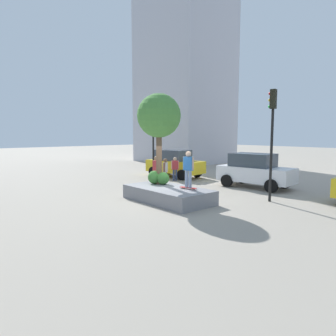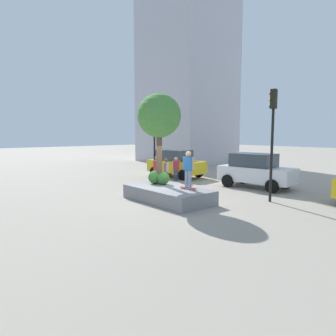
{
  "view_description": "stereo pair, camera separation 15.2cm",
  "coord_description": "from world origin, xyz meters",
  "px_view_note": "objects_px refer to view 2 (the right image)",
  "views": [
    {
      "loc": [
        10.58,
        -9.32,
        3.11
      ],
      "look_at": [
        0.11,
        -0.23,
        1.54
      ],
      "focal_mm": 32.95,
      "sensor_mm": 36.0,
      "label": 1
    },
    {
      "loc": [
        10.68,
        -9.21,
        3.11
      ],
      "look_at": [
        0.11,
        -0.23,
        1.54
      ],
      "focal_mm": 32.95,
      "sensor_mm": 36.0,
      "label": 2
    }
  ],
  "objects_px": {
    "planter_ledge": "(168,194)",
    "police_car": "(256,170)",
    "pedestrian_crossing": "(176,167)",
    "taxi_cab": "(176,163)",
    "traffic_light_corner": "(272,127)",
    "skateboarder": "(188,167)",
    "skateboard": "(188,188)",
    "passerby_with_bag": "(166,169)",
    "traffic_light_median": "(154,134)",
    "plaza_tree": "(159,117)",
    "bystander_watching": "(157,169)"
  },
  "relations": [
    {
      "from": "skateboarder",
      "to": "police_car",
      "type": "distance_m",
      "value": 5.78
    },
    {
      "from": "skateboard",
      "to": "taxi_cab",
      "type": "bearing_deg",
      "value": 142.13
    },
    {
      "from": "police_car",
      "to": "passerby_with_bag",
      "type": "height_order",
      "value": "police_car"
    },
    {
      "from": "planter_ledge",
      "to": "passerby_with_bag",
      "type": "height_order",
      "value": "passerby_with_bag"
    },
    {
      "from": "planter_ledge",
      "to": "police_car",
      "type": "relative_size",
      "value": 0.95
    },
    {
      "from": "traffic_light_corner",
      "to": "bystander_watching",
      "type": "xyz_separation_m",
      "value": [
        -6.58,
        -1.35,
        -2.37
      ]
    },
    {
      "from": "skateboarder",
      "to": "pedestrian_crossing",
      "type": "relative_size",
      "value": 1.04
    },
    {
      "from": "skateboarder",
      "to": "traffic_light_corner",
      "type": "relative_size",
      "value": 0.32
    },
    {
      "from": "skateboard",
      "to": "traffic_light_median",
      "type": "bearing_deg",
      "value": 153.73
    },
    {
      "from": "taxi_cab",
      "to": "planter_ledge",
      "type": "bearing_deg",
      "value": -44.17
    },
    {
      "from": "bystander_watching",
      "to": "traffic_light_median",
      "type": "bearing_deg",
      "value": 145.58
    },
    {
      "from": "plaza_tree",
      "to": "taxi_cab",
      "type": "distance_m",
      "value": 7.61
    },
    {
      "from": "pedestrian_crossing",
      "to": "plaza_tree",
      "type": "bearing_deg",
      "value": -50.61
    },
    {
      "from": "passerby_with_bag",
      "to": "traffic_light_median",
      "type": "bearing_deg",
      "value": 161.4
    },
    {
      "from": "plaza_tree",
      "to": "bystander_watching",
      "type": "xyz_separation_m",
      "value": [
        -2.49,
        1.83,
        -2.87
      ]
    },
    {
      "from": "skateboard",
      "to": "police_car",
      "type": "bearing_deg",
      "value": 93.76
    },
    {
      "from": "planter_ledge",
      "to": "pedestrian_crossing",
      "type": "distance_m",
      "value": 6.28
    },
    {
      "from": "pedestrian_crossing",
      "to": "passerby_with_bag",
      "type": "xyz_separation_m",
      "value": [
        0.66,
        -1.4,
        0.01
      ]
    },
    {
      "from": "traffic_light_median",
      "to": "skateboard",
      "type": "bearing_deg",
      "value": -26.27
    },
    {
      "from": "skateboard",
      "to": "taxi_cab",
      "type": "distance_m",
      "value": 8.36
    },
    {
      "from": "planter_ledge",
      "to": "bystander_watching",
      "type": "height_order",
      "value": "bystander_watching"
    },
    {
      "from": "skateboard",
      "to": "police_car",
      "type": "distance_m",
      "value": 5.75
    },
    {
      "from": "police_car",
      "to": "pedestrian_crossing",
      "type": "xyz_separation_m",
      "value": [
        -4.91,
        -1.72,
        -0.1
      ]
    },
    {
      "from": "taxi_cab",
      "to": "traffic_light_corner",
      "type": "distance_m",
      "value": 9.33
    },
    {
      "from": "planter_ledge",
      "to": "skateboarder",
      "type": "relative_size",
      "value": 2.58
    },
    {
      "from": "pedestrian_crossing",
      "to": "taxi_cab",
      "type": "bearing_deg",
      "value": 139.39
    },
    {
      "from": "taxi_cab",
      "to": "bystander_watching",
      "type": "distance_m",
      "value": 4.05
    },
    {
      "from": "skateboard",
      "to": "taxi_cab",
      "type": "xyz_separation_m",
      "value": [
        -6.6,
        5.13,
        0.28
      ]
    },
    {
      "from": "skateboard",
      "to": "traffic_light_corner",
      "type": "distance_m",
      "value": 4.64
    },
    {
      "from": "taxi_cab",
      "to": "traffic_light_median",
      "type": "height_order",
      "value": "traffic_light_median"
    },
    {
      "from": "police_car",
      "to": "traffic_light_corner",
      "type": "bearing_deg",
      "value": -46.05
    },
    {
      "from": "taxi_cab",
      "to": "traffic_light_corner",
      "type": "height_order",
      "value": "traffic_light_corner"
    },
    {
      "from": "plaza_tree",
      "to": "traffic_light_corner",
      "type": "bearing_deg",
      "value": 37.88
    },
    {
      "from": "taxi_cab",
      "to": "police_car",
      "type": "height_order",
      "value": "police_car"
    },
    {
      "from": "pedestrian_crossing",
      "to": "skateboarder",
      "type": "bearing_deg",
      "value": -37.15
    },
    {
      "from": "planter_ledge",
      "to": "passerby_with_bag",
      "type": "distance_m",
      "value": 4.87
    },
    {
      "from": "police_car",
      "to": "skateboarder",
      "type": "bearing_deg",
      "value": -86.24
    },
    {
      "from": "skateboarder",
      "to": "traffic_light_corner",
      "type": "bearing_deg",
      "value": 54.68
    },
    {
      "from": "skateboard",
      "to": "bystander_watching",
      "type": "height_order",
      "value": "bystander_watching"
    },
    {
      "from": "skateboarder",
      "to": "traffic_light_median",
      "type": "xyz_separation_m",
      "value": [
        -6.71,
        3.31,
        1.4
      ]
    },
    {
      "from": "plaza_tree",
      "to": "bystander_watching",
      "type": "distance_m",
      "value": 4.22
    },
    {
      "from": "taxi_cab",
      "to": "traffic_light_median",
      "type": "xyz_separation_m",
      "value": [
        -0.11,
        -1.82,
        2.06
      ]
    },
    {
      "from": "planter_ledge",
      "to": "skateboard",
      "type": "relative_size",
      "value": 5.05
    },
    {
      "from": "skateboarder",
      "to": "taxi_cab",
      "type": "xyz_separation_m",
      "value": [
        -6.6,
        5.13,
        -0.67
      ]
    },
    {
      "from": "skateboard",
      "to": "passerby_with_bag",
      "type": "relative_size",
      "value": 0.52
    },
    {
      "from": "skateboarder",
      "to": "passerby_with_bag",
      "type": "relative_size",
      "value": 1.02
    },
    {
      "from": "planter_ledge",
      "to": "police_car",
      "type": "xyz_separation_m",
      "value": [
        0.5,
        6.16,
        0.67
      ]
    },
    {
      "from": "skateboard",
      "to": "pedestrian_crossing",
      "type": "bearing_deg",
      "value": 142.85
    },
    {
      "from": "plaza_tree",
      "to": "taxi_cab",
      "type": "bearing_deg",
      "value": 131.83
    },
    {
      "from": "skateboarder",
      "to": "traffic_light_median",
      "type": "height_order",
      "value": "traffic_light_median"
    }
  ]
}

